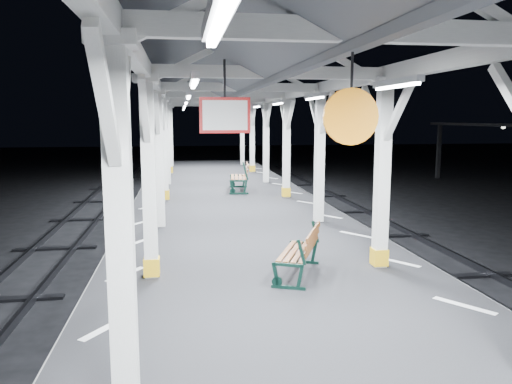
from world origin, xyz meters
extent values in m
cube|color=black|center=(0.00, 0.00, 0.50)|extent=(6.00, 50.00, 1.00)
cube|color=silver|center=(-2.45, 0.00, 1.00)|extent=(1.00, 48.00, 0.01)
cube|color=silver|center=(2.45, 0.00, 1.00)|extent=(1.00, 48.00, 0.01)
cube|color=silver|center=(-2.00, -2.00, 2.60)|extent=(0.22, 0.22, 3.20)
cube|color=silver|center=(-2.00, -2.00, 4.26)|extent=(0.40, 0.40, 0.12)
cube|color=silver|center=(-2.00, -1.45, 3.75)|extent=(0.10, 0.99, 0.99)
cube|color=silver|center=(-2.00, -2.55, 3.75)|extent=(0.10, 0.99, 0.99)
cube|color=silver|center=(-2.00, 2.00, 2.60)|extent=(0.22, 0.22, 3.20)
cube|color=silver|center=(-2.00, 2.00, 4.26)|extent=(0.40, 0.40, 0.12)
cube|color=gold|center=(-2.00, 2.00, 1.18)|extent=(0.26, 0.26, 0.30)
cube|color=silver|center=(-2.00, 2.55, 3.75)|extent=(0.10, 0.99, 0.99)
cube|color=silver|center=(-2.00, 1.45, 3.75)|extent=(0.10, 0.99, 0.99)
cube|color=silver|center=(-2.00, 6.00, 2.60)|extent=(0.22, 0.22, 3.20)
cube|color=silver|center=(-2.00, 6.00, 4.26)|extent=(0.40, 0.40, 0.12)
cube|color=silver|center=(-2.00, 6.55, 3.75)|extent=(0.10, 0.99, 0.99)
cube|color=silver|center=(-2.00, 5.45, 3.75)|extent=(0.10, 0.99, 0.99)
cube|color=silver|center=(-2.00, 10.00, 2.60)|extent=(0.22, 0.22, 3.20)
cube|color=silver|center=(-2.00, 10.00, 4.26)|extent=(0.40, 0.40, 0.12)
cube|color=gold|center=(-2.00, 10.00, 1.18)|extent=(0.26, 0.26, 0.30)
cube|color=silver|center=(-2.00, 10.55, 3.75)|extent=(0.10, 0.99, 0.99)
cube|color=silver|center=(-2.00, 9.45, 3.75)|extent=(0.10, 0.99, 0.99)
cube|color=silver|center=(-2.00, 14.00, 2.60)|extent=(0.22, 0.22, 3.20)
cube|color=silver|center=(-2.00, 14.00, 4.26)|extent=(0.40, 0.40, 0.12)
cube|color=silver|center=(-2.00, 14.55, 3.75)|extent=(0.10, 0.99, 0.99)
cube|color=silver|center=(-2.00, 13.45, 3.75)|extent=(0.10, 0.99, 0.99)
cube|color=silver|center=(-2.00, 18.00, 2.60)|extent=(0.22, 0.22, 3.20)
cube|color=silver|center=(-2.00, 18.00, 4.26)|extent=(0.40, 0.40, 0.12)
cube|color=gold|center=(-2.00, 18.00, 1.18)|extent=(0.26, 0.26, 0.30)
cube|color=silver|center=(-2.00, 18.55, 3.75)|extent=(0.10, 0.99, 0.99)
cube|color=silver|center=(-2.00, 17.45, 3.75)|extent=(0.10, 0.99, 0.99)
cube|color=silver|center=(-2.00, 22.00, 2.60)|extent=(0.22, 0.22, 3.20)
cube|color=silver|center=(-2.00, 22.00, 4.26)|extent=(0.40, 0.40, 0.12)
cube|color=silver|center=(-2.00, 22.55, 3.75)|extent=(0.10, 0.99, 0.99)
cube|color=silver|center=(-2.00, 21.45, 3.75)|extent=(0.10, 0.99, 0.99)
cube|color=silver|center=(2.00, 2.00, 2.60)|extent=(0.22, 0.22, 3.20)
cube|color=silver|center=(2.00, 2.00, 4.26)|extent=(0.40, 0.40, 0.12)
cube|color=gold|center=(2.00, 2.00, 1.18)|extent=(0.26, 0.26, 0.30)
cube|color=silver|center=(2.00, 2.55, 3.75)|extent=(0.10, 0.99, 0.99)
cube|color=silver|center=(2.00, 1.45, 3.75)|extent=(0.10, 0.99, 0.99)
cube|color=silver|center=(2.00, 6.00, 2.60)|extent=(0.22, 0.22, 3.20)
cube|color=silver|center=(2.00, 6.00, 4.26)|extent=(0.40, 0.40, 0.12)
cube|color=silver|center=(2.00, 6.55, 3.75)|extent=(0.10, 0.99, 0.99)
cube|color=silver|center=(2.00, 5.45, 3.75)|extent=(0.10, 0.99, 0.99)
cube|color=silver|center=(2.00, 10.00, 2.60)|extent=(0.22, 0.22, 3.20)
cube|color=silver|center=(2.00, 10.00, 4.26)|extent=(0.40, 0.40, 0.12)
cube|color=gold|center=(2.00, 10.00, 1.18)|extent=(0.26, 0.26, 0.30)
cube|color=silver|center=(2.00, 10.55, 3.75)|extent=(0.10, 0.99, 0.99)
cube|color=silver|center=(2.00, 9.45, 3.75)|extent=(0.10, 0.99, 0.99)
cube|color=silver|center=(2.00, 14.00, 2.60)|extent=(0.22, 0.22, 3.20)
cube|color=silver|center=(2.00, 14.00, 4.26)|extent=(0.40, 0.40, 0.12)
cube|color=silver|center=(2.00, 14.55, 3.75)|extent=(0.10, 0.99, 0.99)
cube|color=silver|center=(2.00, 13.45, 3.75)|extent=(0.10, 0.99, 0.99)
cube|color=silver|center=(2.00, 18.00, 2.60)|extent=(0.22, 0.22, 3.20)
cube|color=silver|center=(2.00, 18.00, 4.26)|extent=(0.40, 0.40, 0.12)
cube|color=gold|center=(2.00, 18.00, 1.18)|extent=(0.26, 0.26, 0.30)
cube|color=silver|center=(2.00, 18.55, 3.75)|extent=(0.10, 0.99, 0.99)
cube|color=silver|center=(2.00, 17.45, 3.75)|extent=(0.10, 0.99, 0.99)
cube|color=silver|center=(2.00, 22.00, 2.60)|extent=(0.22, 0.22, 3.20)
cube|color=silver|center=(2.00, 22.00, 4.26)|extent=(0.40, 0.40, 0.12)
cube|color=silver|center=(2.00, 22.55, 3.75)|extent=(0.10, 0.99, 0.99)
cube|color=silver|center=(2.00, 21.45, 3.75)|extent=(0.10, 0.99, 0.99)
cube|color=silver|center=(-2.00, 0.00, 4.38)|extent=(0.18, 48.00, 0.24)
cube|color=silver|center=(2.00, 0.00, 4.38)|extent=(0.18, 48.00, 0.24)
cube|color=silver|center=(0.00, -2.00, 4.38)|extent=(4.20, 0.14, 0.20)
cube|color=silver|center=(0.00, 2.00, 4.38)|extent=(4.20, 0.14, 0.20)
cube|color=silver|center=(0.00, 6.00, 4.38)|extent=(4.20, 0.14, 0.20)
cube|color=silver|center=(0.00, 10.00, 4.38)|extent=(4.20, 0.14, 0.20)
cube|color=silver|center=(0.00, 14.00, 4.38)|extent=(4.20, 0.14, 0.20)
cube|color=silver|center=(0.00, 18.00, 4.38)|extent=(4.20, 0.14, 0.20)
cube|color=silver|center=(0.00, 22.00, 4.38)|extent=(4.20, 0.14, 0.20)
cube|color=#46494E|center=(-1.30, 0.00, 4.92)|extent=(2.80, 49.00, 1.45)
cube|color=#46494E|center=(1.30, 0.00, 4.92)|extent=(2.80, 49.00, 1.45)
cube|color=silver|center=(-1.30, -4.00, 4.10)|extent=(0.10, 1.35, 0.08)
cube|color=white|center=(-1.30, -4.00, 4.05)|extent=(0.05, 1.25, 0.05)
cube|color=silver|center=(-1.30, 0.00, 4.10)|extent=(0.10, 1.35, 0.08)
cube|color=white|center=(-1.30, 0.00, 4.05)|extent=(0.05, 1.25, 0.05)
cube|color=silver|center=(-1.30, 4.00, 4.10)|extent=(0.10, 1.35, 0.08)
cube|color=white|center=(-1.30, 4.00, 4.05)|extent=(0.05, 1.25, 0.05)
cube|color=silver|center=(-1.30, 8.00, 4.10)|extent=(0.10, 1.35, 0.08)
cube|color=white|center=(-1.30, 8.00, 4.05)|extent=(0.05, 1.25, 0.05)
cube|color=silver|center=(-1.30, 12.00, 4.10)|extent=(0.10, 1.35, 0.08)
cube|color=white|center=(-1.30, 12.00, 4.05)|extent=(0.05, 1.25, 0.05)
cube|color=silver|center=(-1.30, 16.00, 4.10)|extent=(0.10, 1.35, 0.08)
cube|color=white|center=(-1.30, 16.00, 4.05)|extent=(0.05, 1.25, 0.05)
cube|color=silver|center=(-1.30, 20.00, 4.10)|extent=(0.10, 1.35, 0.08)
cube|color=white|center=(-1.30, 20.00, 4.05)|extent=(0.05, 1.25, 0.05)
cube|color=silver|center=(1.30, 0.00, 4.10)|extent=(0.10, 1.35, 0.08)
cube|color=white|center=(1.30, 0.00, 4.05)|extent=(0.05, 1.25, 0.05)
cube|color=silver|center=(1.30, 4.00, 4.10)|extent=(0.10, 1.35, 0.08)
cube|color=white|center=(1.30, 4.00, 4.05)|extent=(0.05, 1.25, 0.05)
cube|color=silver|center=(1.30, 8.00, 4.10)|extent=(0.10, 1.35, 0.08)
cube|color=white|center=(1.30, 8.00, 4.05)|extent=(0.05, 1.25, 0.05)
cube|color=silver|center=(1.30, 12.00, 4.10)|extent=(0.10, 1.35, 0.08)
cube|color=white|center=(1.30, 12.00, 4.05)|extent=(0.05, 1.25, 0.05)
cube|color=silver|center=(1.30, 16.00, 4.10)|extent=(0.10, 1.35, 0.08)
cube|color=white|center=(1.30, 16.00, 4.05)|extent=(0.05, 1.25, 0.05)
cube|color=silver|center=(1.30, 20.00, 4.10)|extent=(0.10, 1.35, 0.08)
cube|color=white|center=(1.30, 20.00, 4.05)|extent=(0.05, 1.25, 0.05)
cylinder|color=black|center=(0.00, -2.00, 4.05)|extent=(0.02, 0.02, 0.30)
cylinder|color=orange|center=(0.00, -2.00, 3.65)|extent=(0.50, 0.04, 0.50)
cylinder|color=black|center=(-1.04, -1.29, 4.02)|extent=(0.02, 0.02, 0.36)
cube|color=red|center=(-1.04, -1.29, 3.67)|extent=(0.50, 0.03, 0.35)
cube|color=white|center=(-1.04, -1.29, 3.67)|extent=(0.44, 0.04, 0.29)
cylinder|color=black|center=(1.38, 17.08, 4.02)|extent=(0.02, 0.02, 0.36)
cube|color=red|center=(1.38, 17.08, 3.67)|extent=(0.50, 0.03, 0.35)
cube|color=white|center=(1.38, 17.08, 3.67)|extent=(0.44, 0.05, 0.29)
cube|color=black|center=(14.00, 22.00, 1.65)|extent=(0.20, 0.20, 3.30)
sphere|color=silver|center=(14.00, 16.00, 3.22)|extent=(0.20, 0.20, 0.20)
sphere|color=silver|center=(14.00, 22.00, 3.22)|extent=(0.20, 0.20, 0.20)
cube|color=black|center=(0.13, 1.05, 1.03)|extent=(0.52, 0.27, 0.05)
cube|color=black|center=(-0.05, 1.13, 1.21)|extent=(0.15, 0.10, 0.42)
cube|color=black|center=(0.30, 0.98, 1.21)|extent=(0.13, 0.09, 0.42)
cube|color=black|center=(0.32, 0.97, 1.61)|extent=(0.15, 0.10, 0.40)
cube|color=black|center=(0.71, 2.38, 1.03)|extent=(0.52, 0.27, 0.05)
cube|color=black|center=(0.53, 2.46, 1.21)|extent=(0.15, 0.10, 0.42)
cube|color=black|center=(0.88, 2.31, 1.21)|extent=(0.13, 0.09, 0.42)
cube|color=black|center=(0.90, 2.30, 1.61)|extent=(0.15, 0.10, 0.40)
cube|color=brown|center=(0.26, 1.79, 1.41)|extent=(0.63, 1.30, 0.03)
cube|color=brown|center=(0.37, 1.74, 1.41)|extent=(0.63, 1.30, 0.03)
cube|color=brown|center=(0.47, 1.70, 1.41)|extent=(0.63, 1.30, 0.03)
cube|color=brown|center=(0.58, 1.65, 1.41)|extent=(0.63, 1.30, 0.03)
cube|color=brown|center=(0.64, 1.62, 1.54)|extent=(0.59, 1.28, 0.09)
cube|color=brown|center=(0.66, 1.62, 1.65)|extent=(0.59, 1.28, 0.09)
cube|color=brown|center=(0.67, 1.61, 1.77)|extent=(0.59, 1.28, 0.09)
cube|color=black|center=(0.50, 10.85, 1.03)|extent=(0.67, 0.13, 0.07)
cube|color=black|center=(0.26, 10.88, 1.25)|extent=(0.18, 0.07, 0.51)
cube|color=black|center=(0.72, 10.83, 1.25)|extent=(0.16, 0.07, 0.51)
cube|color=black|center=(0.75, 10.83, 1.74)|extent=(0.18, 0.07, 0.49)
cube|color=black|center=(0.68, 12.62, 1.03)|extent=(0.67, 0.13, 0.07)
cube|color=black|center=(0.44, 12.64, 1.25)|extent=(0.18, 0.07, 0.51)
cube|color=black|center=(0.90, 12.59, 1.25)|extent=(0.16, 0.07, 0.51)
cube|color=black|center=(0.93, 12.59, 1.74)|extent=(0.18, 0.07, 0.49)
cube|color=brown|center=(0.37, 11.76, 1.50)|extent=(0.27, 1.69, 0.04)
cube|color=brown|center=(0.52, 11.74, 1.50)|extent=(0.27, 1.69, 0.04)
cube|color=brown|center=(0.66, 11.73, 1.50)|extent=(0.27, 1.69, 0.04)
cube|color=brown|center=(0.80, 11.71, 1.50)|extent=(0.27, 1.69, 0.04)
cube|color=brown|center=(0.88, 11.70, 1.65)|extent=(0.23, 1.68, 0.10)
cube|color=brown|center=(0.90, 11.70, 1.80)|extent=(0.23, 1.68, 0.10)
cube|color=brown|center=(0.93, 11.70, 1.94)|extent=(0.23, 1.68, 0.10)
camera|label=1|loc=(-1.48, -6.23, 3.64)|focal=35.00mm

